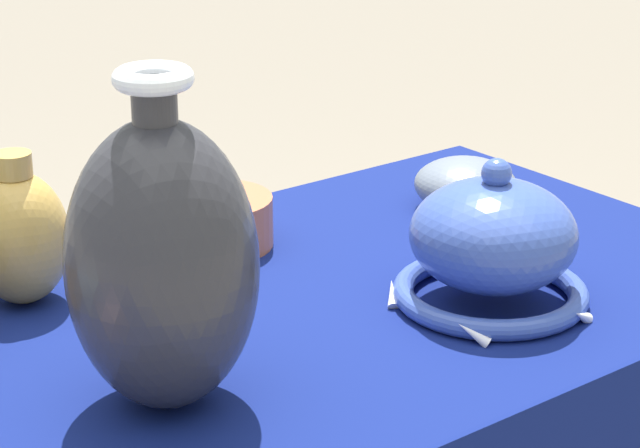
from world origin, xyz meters
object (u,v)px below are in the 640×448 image
at_px(pot_squat_terracotta, 215,221).
at_px(bowl_shallow_slate, 465,184).
at_px(jar_round_ochre, 19,236).
at_px(vase_dome_bell, 493,247).
at_px(vase_tall_bulbous, 162,263).

relative_size(pot_squat_terracotta, bowl_shallow_slate, 1.06).
distance_m(pot_squat_terracotta, bowl_shallow_slate, 0.32).
xyz_separation_m(pot_squat_terracotta, jar_round_ochre, (-0.24, -0.01, 0.04)).
height_order(bowl_shallow_slate, jar_round_ochre, jar_round_ochre).
bearing_deg(vase_dome_bell, bowl_shallow_slate, 51.72).
bearing_deg(pot_squat_terracotta, bowl_shallow_slate, -15.68).
relative_size(bowl_shallow_slate, jar_round_ochre, 0.79).
bearing_deg(vase_dome_bell, jar_round_ochre, 142.13).
xyz_separation_m(vase_tall_bulbous, jar_round_ochre, (-0.01, 0.27, -0.06)).
distance_m(vase_tall_bulbous, vase_dome_bell, 0.38).
xyz_separation_m(vase_tall_bulbous, vase_dome_bell, (0.37, -0.02, -0.07)).
height_order(vase_tall_bulbous, pot_squat_terracotta, vase_tall_bulbous).
bearing_deg(jar_round_ochre, pot_squat_terracotta, 2.71).
bearing_deg(pot_squat_terracotta, jar_round_ochre, -177.29).
relative_size(vase_dome_bell, pot_squat_terracotta, 1.60).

